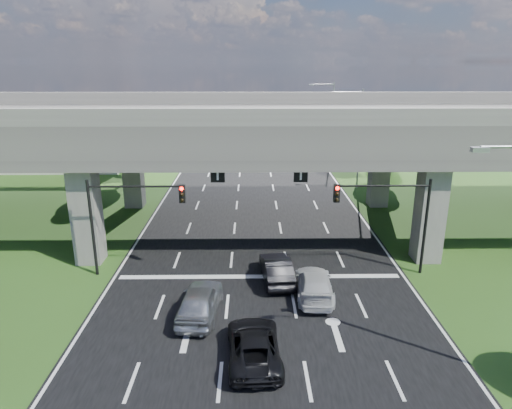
{
  "coord_description": "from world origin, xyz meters",
  "views": [
    {
      "loc": [
        -0.5,
        -21.66,
        12.54
      ],
      "look_at": [
        -0.17,
        6.79,
        3.6
      ],
      "focal_mm": 32.0,
      "sensor_mm": 36.0,
      "label": 1
    }
  ],
  "objects_px": {
    "signal_right": "(391,209)",
    "car_dark": "(276,269)",
    "streetlight_far": "(356,131)",
    "streetlight_beyond": "(330,114)",
    "car_trailing": "(254,345)",
    "signal_left": "(127,210)",
    "car_silver": "(200,301)",
    "car_white": "(314,284)"
  },
  "relations": [
    {
      "from": "signal_left",
      "to": "streetlight_beyond",
      "type": "xyz_separation_m",
      "value": [
        17.92,
        36.06,
        1.66
      ]
    },
    {
      "from": "streetlight_far",
      "to": "car_dark",
      "type": "xyz_separation_m",
      "value": [
        -9.1,
        -21.0,
        -5.07
      ]
    },
    {
      "from": "signal_left",
      "to": "car_silver",
      "type": "height_order",
      "value": "signal_left"
    },
    {
      "from": "signal_left",
      "to": "streetlight_far",
      "type": "height_order",
      "value": "streetlight_far"
    },
    {
      "from": "signal_left",
      "to": "streetlight_far",
      "type": "distance_m",
      "value": 26.95
    },
    {
      "from": "signal_left",
      "to": "car_white",
      "type": "bearing_deg",
      "value": -14.64
    },
    {
      "from": "streetlight_beyond",
      "to": "car_dark",
      "type": "distance_m",
      "value": 38.44
    },
    {
      "from": "signal_left",
      "to": "streetlight_beyond",
      "type": "distance_m",
      "value": 40.3
    },
    {
      "from": "signal_left",
      "to": "car_dark",
      "type": "distance_m",
      "value": 9.5
    },
    {
      "from": "car_silver",
      "to": "car_white",
      "type": "height_order",
      "value": "car_silver"
    },
    {
      "from": "streetlight_beyond",
      "to": "car_silver",
      "type": "bearing_deg",
      "value": -107.93
    },
    {
      "from": "streetlight_beyond",
      "to": "car_white",
      "type": "xyz_separation_m",
      "value": [
        -7.11,
        -38.88,
        -5.12
      ]
    },
    {
      "from": "streetlight_far",
      "to": "car_dark",
      "type": "bearing_deg",
      "value": -113.43
    },
    {
      "from": "signal_left",
      "to": "streetlight_far",
      "type": "bearing_deg",
      "value": 48.22
    },
    {
      "from": "car_dark",
      "to": "car_white",
      "type": "xyz_separation_m",
      "value": [
        1.99,
        -1.88,
        -0.04
      ]
    },
    {
      "from": "signal_right",
      "to": "car_trailing",
      "type": "distance_m",
      "value": 12.3
    },
    {
      "from": "car_dark",
      "to": "streetlight_beyond",
      "type": "bearing_deg",
      "value": -109.29
    },
    {
      "from": "streetlight_far",
      "to": "car_white",
      "type": "distance_m",
      "value": 24.5
    },
    {
      "from": "signal_right",
      "to": "streetlight_far",
      "type": "xyz_separation_m",
      "value": [
        2.27,
        20.06,
        1.66
      ]
    },
    {
      "from": "signal_right",
      "to": "streetlight_beyond",
      "type": "xyz_separation_m",
      "value": [
        2.27,
        36.06,
        1.66
      ]
    },
    {
      "from": "car_silver",
      "to": "streetlight_far",
      "type": "bearing_deg",
      "value": -113.12
    },
    {
      "from": "signal_right",
      "to": "car_dark",
      "type": "height_order",
      "value": "signal_right"
    },
    {
      "from": "car_silver",
      "to": "car_dark",
      "type": "relative_size",
      "value": 1.06
    },
    {
      "from": "car_silver",
      "to": "car_dark",
      "type": "bearing_deg",
      "value": -131.94
    },
    {
      "from": "car_silver",
      "to": "car_trailing",
      "type": "xyz_separation_m",
      "value": [
        2.73,
        -3.65,
        -0.14
      ]
    },
    {
      "from": "car_trailing",
      "to": "signal_left",
      "type": "bearing_deg",
      "value": -51.72
    },
    {
      "from": "streetlight_far",
      "to": "car_silver",
      "type": "relative_size",
      "value": 2.09
    },
    {
      "from": "streetlight_beyond",
      "to": "car_dark",
      "type": "bearing_deg",
      "value": -103.82
    },
    {
      "from": "signal_left",
      "to": "car_dark",
      "type": "relative_size",
      "value": 1.33
    },
    {
      "from": "car_silver",
      "to": "car_white",
      "type": "bearing_deg",
      "value": -157.11
    },
    {
      "from": "signal_right",
      "to": "streetlight_beyond",
      "type": "bearing_deg",
      "value": 86.39
    },
    {
      "from": "car_silver",
      "to": "streetlight_beyond",
      "type": "bearing_deg",
      "value": -103.05
    },
    {
      "from": "car_dark",
      "to": "streetlight_far",
      "type": "bearing_deg",
      "value": -118.91
    },
    {
      "from": "signal_right",
      "to": "car_dark",
      "type": "xyz_separation_m",
      "value": [
        -6.83,
        -0.94,
        -3.41
      ]
    },
    {
      "from": "signal_right",
      "to": "car_trailing",
      "type": "bearing_deg",
      "value": -134.19
    },
    {
      "from": "signal_right",
      "to": "car_white",
      "type": "relative_size",
      "value": 1.24
    },
    {
      "from": "signal_right",
      "to": "car_silver",
      "type": "distance_m",
      "value": 12.42
    },
    {
      "from": "car_silver",
      "to": "car_white",
      "type": "relative_size",
      "value": 0.99
    },
    {
      "from": "streetlight_beyond",
      "to": "signal_left",
      "type": "bearing_deg",
      "value": -116.43
    },
    {
      "from": "streetlight_far",
      "to": "streetlight_beyond",
      "type": "xyz_separation_m",
      "value": [
        0.0,
        16.0,
        0.0
      ]
    },
    {
      "from": "signal_right",
      "to": "car_silver",
      "type": "xyz_separation_m",
      "value": [
        -10.95,
        -4.81,
        -3.34
      ]
    },
    {
      "from": "car_white",
      "to": "streetlight_far",
      "type": "bearing_deg",
      "value": -104.53
    }
  ]
}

